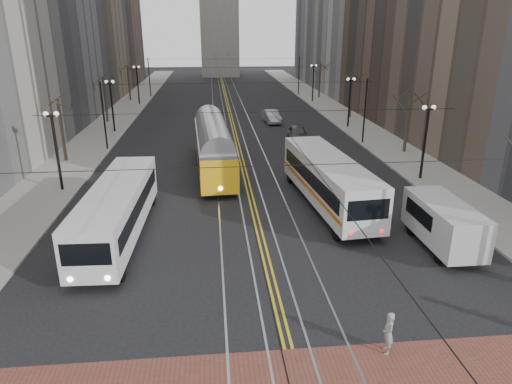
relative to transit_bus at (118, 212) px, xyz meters
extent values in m
plane|color=black|center=(8.05, -9.64, -1.54)|extent=(260.00, 260.00, 0.00)
cube|color=gray|center=(-6.95, 35.36, -1.46)|extent=(5.00, 140.00, 0.15)
cube|color=gray|center=(23.05, 35.36, -1.46)|extent=(5.00, 140.00, 0.15)
cube|color=gray|center=(8.05, 35.36, -1.53)|extent=(4.80, 130.00, 0.02)
cube|color=gold|center=(8.05, 35.36, -1.53)|extent=(0.42, 130.00, 0.01)
cylinder|color=black|center=(-5.65, 8.36, 1.26)|extent=(0.20, 0.20, 5.60)
cylinder|color=black|center=(-5.65, 28.36, 1.26)|extent=(0.20, 0.20, 5.60)
cylinder|color=black|center=(-5.65, 48.36, 1.26)|extent=(0.20, 0.20, 5.60)
cylinder|color=black|center=(21.75, 8.36, 1.26)|extent=(0.20, 0.20, 5.60)
cylinder|color=black|center=(21.75, 28.36, 1.26)|extent=(0.20, 0.20, 5.60)
cylinder|color=black|center=(21.75, 48.36, 1.26)|extent=(0.20, 0.20, 5.60)
cylinder|color=#382D23|center=(-7.65, 16.36, 1.26)|extent=(0.28, 0.28, 5.60)
cylinder|color=#382D23|center=(-7.65, 34.36, 1.26)|extent=(0.28, 0.28, 5.60)
cylinder|color=#382D23|center=(-7.65, 52.36, 1.26)|extent=(0.28, 0.28, 5.60)
cylinder|color=#382D23|center=(23.75, 16.36, 1.26)|extent=(0.28, 0.28, 5.60)
cylinder|color=#382D23|center=(23.75, 34.36, 1.26)|extent=(0.28, 0.28, 5.60)
cylinder|color=#382D23|center=(23.75, 52.36, 1.26)|extent=(0.28, 0.28, 5.60)
cylinder|color=black|center=(6.55, 35.36, 4.46)|extent=(0.03, 120.00, 0.03)
cylinder|color=black|center=(9.55, 35.36, 4.46)|extent=(0.03, 120.00, 0.03)
cylinder|color=black|center=(-4.85, 20.36, 1.76)|extent=(0.16, 0.16, 6.60)
cylinder|color=black|center=(-4.85, 56.36, 1.76)|extent=(0.16, 0.16, 6.60)
cylinder|color=black|center=(20.95, 20.36, 1.76)|extent=(0.16, 0.16, 6.60)
cylinder|color=black|center=(20.95, 56.36, 1.76)|extent=(0.16, 0.16, 6.60)
cube|color=silver|center=(0.00, 0.00, 0.00)|extent=(2.99, 12.37, 3.07)
cube|color=yellow|center=(5.55, 12.45, 0.16)|extent=(3.39, 14.53, 3.40)
cube|color=silver|center=(13.05, 3.61, 0.12)|extent=(3.90, 12.92, 3.32)
cube|color=silver|center=(17.73, -3.07, -0.26)|extent=(2.23, 5.79, 2.56)
imported|color=#393A3F|center=(14.43, 21.94, -0.71)|extent=(2.32, 4.97, 1.65)
imported|color=#9DA0A4|center=(13.00, 32.25, -0.77)|extent=(2.10, 4.81, 1.54)
imported|color=gray|center=(11.62, -11.14, -0.69)|extent=(0.46, 0.65, 1.67)
camera|label=1|loc=(5.45, -24.50, 9.84)|focal=32.00mm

